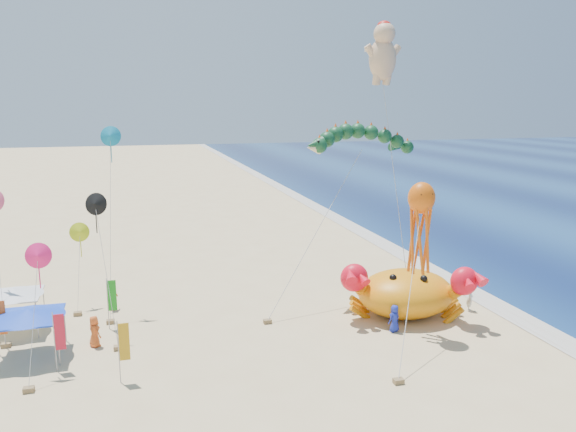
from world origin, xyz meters
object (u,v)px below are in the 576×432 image
(dragon_kite, at_px, (360,143))
(canopy_white, at_px, (13,292))
(crab_inflatable, at_px, (407,292))
(cherub_kite, at_px, (383,52))
(octopus_kite, at_px, (420,221))
(canopy_blue, at_px, (28,314))

(dragon_kite, xyz_separation_m, canopy_white, (-22.90, -2.12, -8.22))
(crab_inflatable, distance_m, cherub_kite, 17.40)
(crab_inflatable, xyz_separation_m, octopus_kite, (-0.72, -2.58, 5.17))
(crab_inflatable, distance_m, canopy_blue, 22.27)
(canopy_blue, xyz_separation_m, canopy_white, (-1.46, 4.00, -0.00))
(dragon_kite, relative_size, octopus_kite, 1.44)
(crab_inflatable, height_order, canopy_blue, crab_inflatable)
(octopus_kite, relative_size, canopy_blue, 2.42)
(crab_inflatable, height_order, canopy_white, crab_inflatable)
(crab_inflatable, distance_m, octopus_kite, 5.82)
(crab_inflatable, bearing_deg, canopy_white, 170.11)
(dragon_kite, distance_m, octopus_kite, 9.64)
(crab_inflatable, height_order, octopus_kite, octopus_kite)
(canopy_blue, bearing_deg, cherub_kite, 17.98)
(canopy_blue, height_order, canopy_white, same)
(cherub_kite, distance_m, canopy_white, 29.38)
(cherub_kite, xyz_separation_m, octopus_kite, (-2.20, -10.42, -10.29))
(dragon_kite, bearing_deg, crab_inflatable, -82.59)
(octopus_kite, distance_m, canopy_white, 24.35)
(crab_inflatable, relative_size, dragon_kite, 0.65)
(cherub_kite, xyz_separation_m, canopy_white, (-25.20, -3.70, -14.65))
(dragon_kite, distance_m, canopy_blue, 23.76)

